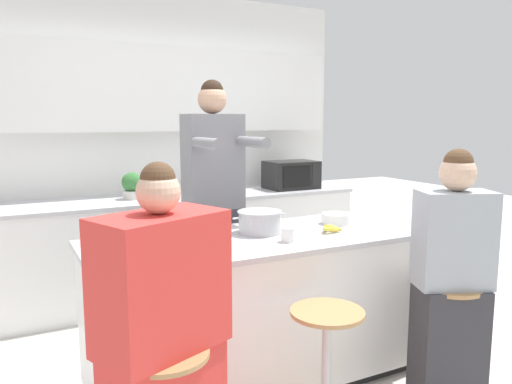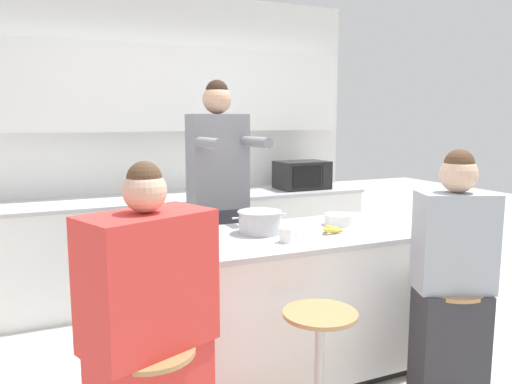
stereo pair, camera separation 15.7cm
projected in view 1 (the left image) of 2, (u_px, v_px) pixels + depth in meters
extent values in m
plane|color=beige|center=(262.00, 378.00, 3.03)|extent=(16.00, 16.00, 0.00)
cube|color=silver|center=(159.00, 142.00, 4.64)|extent=(3.65, 0.06, 2.70)
cube|color=white|center=(161.00, 89.00, 4.48)|extent=(3.36, 0.16, 0.75)
cube|color=white|center=(174.00, 247.00, 4.44)|extent=(3.36, 0.67, 0.86)
cube|color=#BCBCC1|center=(173.00, 198.00, 4.38)|extent=(3.39, 0.70, 0.03)
cube|color=black|center=(262.00, 373.00, 3.03)|extent=(1.91, 0.68, 0.06)
cube|color=white|center=(262.00, 306.00, 2.97)|extent=(1.99, 0.76, 0.79)
cube|color=#BCBCC1|center=(262.00, 239.00, 2.91)|extent=(2.03, 0.80, 0.03)
cylinder|color=tan|center=(164.00, 354.00, 1.94)|extent=(0.36, 0.36, 0.02)
cylinder|color=#B7BABC|center=(326.00, 376.00, 2.41)|extent=(0.04, 0.04, 0.62)
cylinder|color=tan|center=(327.00, 313.00, 2.36)|extent=(0.36, 0.36, 0.02)
cylinder|color=#B7BABC|center=(447.00, 342.00, 2.77)|extent=(0.04, 0.04, 0.62)
cylinder|color=tan|center=(450.00, 287.00, 2.73)|extent=(0.36, 0.36, 0.02)
cube|color=#383842|center=(214.00, 271.00, 3.62)|extent=(0.35, 0.23, 0.93)
cube|color=slate|center=(212.00, 162.00, 3.50)|extent=(0.41, 0.23, 0.66)
cylinder|color=slate|center=(207.00, 143.00, 3.15)|extent=(0.08, 0.37, 0.07)
cylinder|color=slate|center=(253.00, 142.00, 3.31)|extent=(0.08, 0.37, 0.07)
sphere|color=tan|center=(212.00, 99.00, 3.44)|extent=(0.21, 0.21, 0.20)
sphere|color=black|center=(211.00, 91.00, 3.43)|extent=(0.16, 0.16, 0.16)
cube|color=red|center=(161.00, 282.00, 1.93)|extent=(0.57, 0.45, 0.54)
sphere|color=#DBB293|center=(158.00, 192.00, 1.88)|extent=(0.22, 0.22, 0.17)
sphere|color=#513823|center=(158.00, 179.00, 1.88)|extent=(0.18, 0.18, 0.14)
cube|color=#333338|center=(448.00, 344.00, 2.75)|extent=(0.43, 0.38, 0.66)
cube|color=#9EA8B2|center=(454.00, 239.00, 2.67)|extent=(0.44, 0.35, 0.52)
sphere|color=#DBB293|center=(458.00, 173.00, 2.62)|extent=(0.25, 0.25, 0.19)
sphere|color=#513823|center=(458.00, 163.00, 2.61)|extent=(0.20, 0.20, 0.15)
cylinder|color=#B7BABC|center=(260.00, 223.00, 2.98)|extent=(0.25, 0.25, 0.13)
cylinder|color=#B7BABC|center=(260.00, 212.00, 2.97)|extent=(0.27, 0.27, 0.01)
cylinder|color=#B7BABC|center=(237.00, 218.00, 2.90)|extent=(0.05, 0.01, 0.01)
cylinder|color=#B7BABC|center=(282.00, 214.00, 3.04)|extent=(0.05, 0.01, 0.01)
cylinder|color=white|center=(336.00, 219.00, 3.24)|extent=(0.19, 0.19, 0.07)
cylinder|color=white|center=(288.00, 235.00, 2.77)|extent=(0.08, 0.08, 0.08)
torus|color=white|center=(296.00, 233.00, 2.79)|extent=(0.04, 0.01, 0.04)
cylinder|color=#DB4C51|center=(172.00, 249.00, 2.43)|extent=(0.08, 0.08, 0.09)
torus|color=#DB4C51|center=(182.00, 247.00, 2.45)|extent=(0.04, 0.01, 0.04)
ellipsoid|color=yellow|center=(332.00, 229.00, 2.98)|extent=(0.12, 0.05, 0.05)
ellipsoid|color=yellow|center=(325.00, 229.00, 2.99)|extent=(0.09, 0.11, 0.05)
ellipsoid|color=yellow|center=(333.00, 228.00, 3.02)|extent=(0.10, 0.10, 0.05)
cube|color=black|center=(291.00, 175.00, 4.85)|extent=(0.48, 0.34, 0.27)
cube|color=black|center=(297.00, 177.00, 4.67)|extent=(0.30, 0.01, 0.20)
cube|color=black|center=(316.00, 176.00, 4.77)|extent=(0.09, 0.01, 0.21)
cylinder|color=beige|center=(132.00, 195.00, 4.21)|extent=(0.16, 0.16, 0.07)
sphere|color=#387538|center=(132.00, 182.00, 4.19)|extent=(0.17, 0.17, 0.17)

